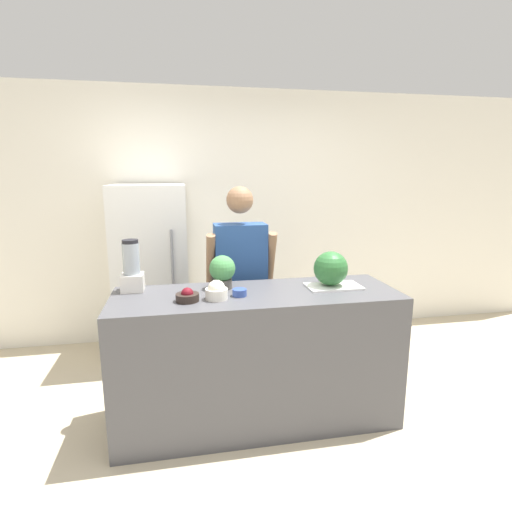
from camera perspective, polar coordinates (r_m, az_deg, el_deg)
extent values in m
plane|color=beige|center=(2.89, 1.50, -25.60)|extent=(14.00, 14.00, 0.00)
cube|color=white|center=(4.28, -4.13, 5.64)|extent=(8.00, 0.06, 2.60)
cube|color=#4C4C51|center=(2.91, 0.13, -14.25)|extent=(1.95, 0.66, 0.95)
cube|color=white|center=(3.95, -14.59, -2.22)|extent=(0.67, 0.71, 1.65)
cylinder|color=gray|center=(3.54, -11.86, -0.92)|extent=(0.02, 0.02, 0.58)
cube|color=#333338|center=(3.45, -2.17, -11.39)|extent=(0.31, 0.18, 0.79)
cube|color=#284C8C|center=(3.25, -2.26, -0.32)|extent=(0.42, 0.22, 0.56)
sphere|color=#936B4C|center=(3.18, -2.33, 8.01)|extent=(0.22, 0.22, 0.22)
cylinder|color=#936B4C|center=(3.18, -6.50, -0.81)|extent=(0.07, 0.23, 0.47)
cylinder|color=#936B4C|center=(3.26, 2.09, -0.46)|extent=(0.07, 0.23, 0.47)
cube|color=white|center=(2.92, 11.01, -4.29)|extent=(0.39, 0.22, 0.01)
sphere|color=#2D6B33|center=(2.89, 10.62, -1.76)|extent=(0.24, 0.24, 0.24)
cylinder|color=#2D231E|center=(2.60, -9.77, -5.85)|extent=(0.15, 0.15, 0.05)
sphere|color=maroon|center=(2.59, -9.79, -5.32)|extent=(0.08, 0.08, 0.08)
cylinder|color=white|center=(2.61, -5.65, -5.40)|extent=(0.15, 0.15, 0.07)
sphere|color=white|center=(2.60, -5.67, -4.66)|extent=(0.11, 0.11, 0.11)
cylinder|color=#334C9E|center=(2.66, -2.37, -5.23)|extent=(0.10, 0.10, 0.05)
cube|color=silver|center=(2.90, -17.21, -3.63)|extent=(0.15, 0.15, 0.12)
cylinder|color=#99A3AD|center=(2.86, -17.41, -0.38)|extent=(0.11, 0.11, 0.22)
cylinder|color=black|center=(2.84, -17.56, 1.99)|extent=(0.11, 0.11, 0.02)
cylinder|color=#514C47|center=(2.84, -4.80, -3.96)|extent=(0.13, 0.13, 0.07)
sphere|color=#478E4C|center=(2.82, -4.84, -1.78)|extent=(0.18, 0.18, 0.18)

